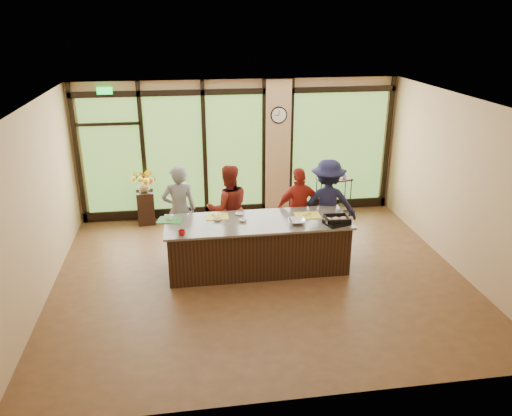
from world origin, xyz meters
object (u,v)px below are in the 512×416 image
object	(u,v)px
cook_right	(327,204)
roasting_pan	(337,222)
cook_left	(179,210)
island_base	(258,246)
bar_cart	(333,192)
flower_stand	(146,207)

from	to	relation	value
cook_right	roasting_pan	world-z (taller)	cook_right
cook_left	cook_right	world-z (taller)	cook_right
roasting_pan	island_base	bearing A→B (deg)	146.97
cook_right	roasting_pan	size ratio (longest dim) A/B	4.38
cook_right	bar_cart	distance (m)	1.59
island_base	cook_right	distance (m)	1.67
roasting_pan	flower_stand	size ratio (longest dim) A/B	0.56
island_base	roasting_pan	bearing A→B (deg)	-14.35
island_base	flower_stand	xyz separation A→B (m)	(-2.07, 2.42, -0.08)
island_base	cook_right	size ratio (longest dim) A/B	1.76
flower_stand	bar_cart	bearing A→B (deg)	-8.48
cook_left	cook_right	size ratio (longest dim) A/B	0.98
roasting_pan	bar_cart	xyz separation A→B (m)	(0.71, 2.50, -0.36)
cook_right	flower_stand	world-z (taller)	cook_right
cook_left	bar_cart	world-z (taller)	cook_left
bar_cart	flower_stand	bearing A→B (deg)	163.63
island_base	cook_right	world-z (taller)	cook_right
bar_cart	cook_left	bearing A→B (deg)	-171.71
island_base	bar_cart	world-z (taller)	bar_cart
roasting_pan	flower_stand	world-z (taller)	roasting_pan
cook_right	bar_cart	xyz separation A→B (m)	(0.58, 1.45, -0.28)
cook_right	flower_stand	bearing A→B (deg)	-15.56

